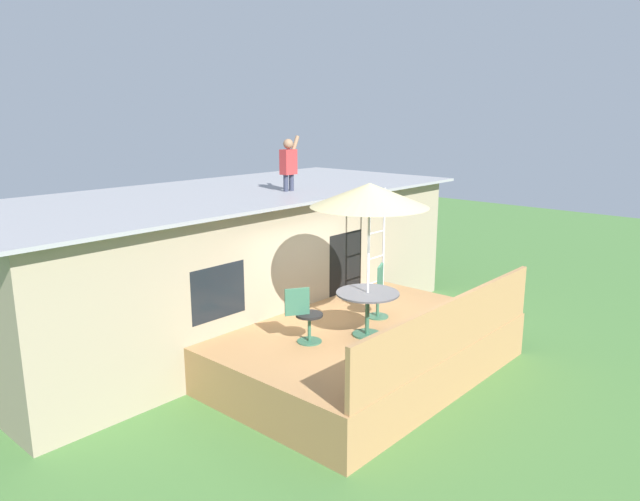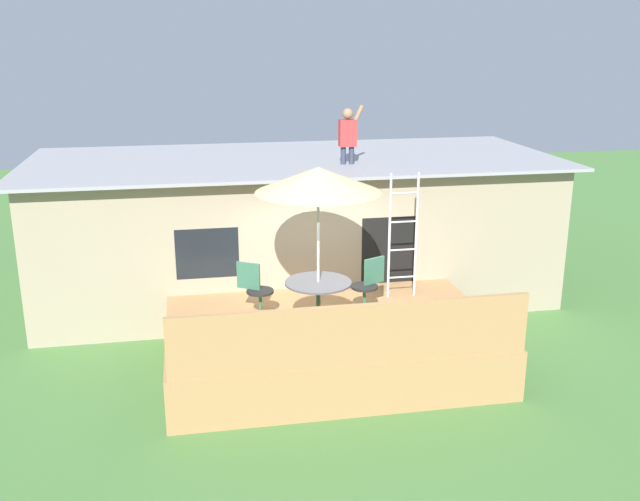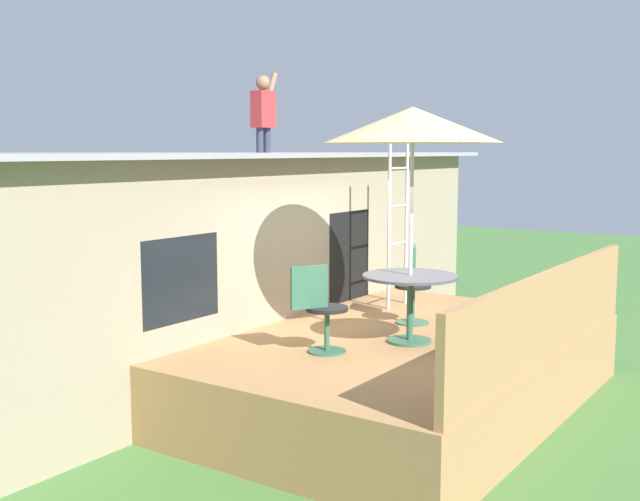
% 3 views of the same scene
% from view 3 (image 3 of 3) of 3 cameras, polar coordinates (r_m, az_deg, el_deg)
% --- Properties ---
extents(ground_plane, '(40.00, 40.00, 0.00)m').
position_cam_3_polar(ground_plane, '(9.06, 5.98, -11.19)').
color(ground_plane, '#477538').
extents(house, '(10.50, 4.50, 2.85)m').
position_cam_3_polar(house, '(10.87, -10.85, -0.41)').
color(house, gray).
rests_on(house, ground).
extents(deck, '(5.18, 3.45, 0.80)m').
position_cam_3_polar(deck, '(8.94, 6.02, -8.76)').
color(deck, '#A87A4C').
rests_on(deck, ground).
extents(deck_railing, '(5.08, 0.08, 0.90)m').
position_cam_3_polar(deck_railing, '(8.11, 16.62, -4.53)').
color(deck_railing, '#A87A4C').
rests_on(deck_railing, deck).
extents(patio_table, '(1.04, 1.04, 0.74)m').
position_cam_3_polar(patio_table, '(8.43, 6.68, -2.88)').
color(patio_table, '#33664C').
rests_on(patio_table, deck).
extents(patio_umbrella, '(1.90, 1.90, 2.54)m').
position_cam_3_polar(patio_umbrella, '(8.30, 6.86, 9.17)').
color(patio_umbrella, silver).
rests_on(patio_umbrella, deck).
extents(step_ladder, '(0.52, 0.04, 2.20)m').
position_cam_3_polar(step_ladder, '(10.34, 5.78, 1.90)').
color(step_ladder, silver).
rests_on(step_ladder, deck).
extents(person_figure, '(0.47, 0.20, 1.11)m').
position_cam_3_polar(person_figure, '(10.83, -4.18, 10.44)').
color(person_figure, '#33384C').
rests_on(person_figure, house).
extents(patio_chair_left, '(0.57, 0.44, 0.92)m').
position_cam_3_polar(patio_chair_left, '(7.96, 0.04, -4.38)').
color(patio_chair_left, '#33664C').
rests_on(patio_chair_left, deck).
extents(patio_chair_right, '(0.59, 0.44, 0.92)m').
position_cam_3_polar(patio_chair_right, '(9.45, 6.88, -2.56)').
color(patio_chair_right, '#33664C').
rests_on(patio_chair_right, deck).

